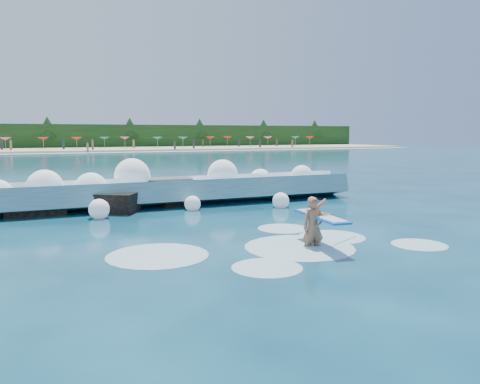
{
  "coord_description": "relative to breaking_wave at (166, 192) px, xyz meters",
  "views": [
    {
      "loc": [
        -5.03,
        -12.54,
        3.21
      ],
      "look_at": [
        1.5,
        2.0,
        1.2
      ],
      "focal_mm": 35.0,
      "sensor_mm": 36.0,
      "label": 1
    }
  ],
  "objects": [
    {
      "name": "ground",
      "position": [
        -0.53,
        -7.99,
        -0.54
      ],
      "size": [
        200.0,
        200.0,
        0.0
      ],
      "primitive_type": "plane",
      "color": "#082F41",
      "rests_on": "ground"
    },
    {
      "name": "breaking_wave",
      "position": [
        0.0,
        0.0,
        0.0
      ],
      "size": [
        17.94,
        2.8,
        1.55
      ],
      "color": "teal",
      "rests_on": "ground"
    },
    {
      "name": "beach_umbrellas",
      "position": [
        -0.69,
        71.81,
        1.71
      ],
      "size": [
        112.11,
        6.76,
        0.5
      ],
      "color": "red",
      "rests_on": "ground"
    },
    {
      "name": "wave_spray",
      "position": [
        -0.67,
        -0.09,
        0.48
      ],
      "size": [
        14.7,
        4.61,
        2.18
      ],
      "color": "white",
      "rests_on": "ground"
    },
    {
      "name": "rock_cluster",
      "position": [
        -2.83,
        -0.44,
        -0.12
      ],
      "size": [
        7.98,
        3.25,
        1.31
      ],
      "color": "black",
      "rests_on": "ground"
    },
    {
      "name": "beachgoers",
      "position": [
        5.44,
        66.73,
        0.6
      ],
      "size": [
        100.7,
        13.88,
        1.94
      ],
      "color": "#3F332D",
      "rests_on": "ground"
    },
    {
      "name": "treeline",
      "position": [
        -0.53,
        80.01,
        1.96
      ],
      "size": [
        140.0,
        4.0,
        5.0
      ],
      "primitive_type": "cube",
      "color": "black",
      "rests_on": "ground"
    },
    {
      "name": "beach",
      "position": [
        -0.53,
        70.01,
        -0.34
      ],
      "size": [
        140.0,
        20.0,
        0.4
      ],
      "primitive_type": "cube",
      "color": "tan",
      "rests_on": "ground"
    },
    {
      "name": "surf_foam",
      "position": [
        0.53,
        -9.12,
        -0.54
      ],
      "size": [
        9.4,
        5.65,
        0.16
      ],
      "color": "silver",
      "rests_on": "ground"
    },
    {
      "name": "wet_band",
      "position": [
        -0.53,
        59.01,
        -0.5
      ],
      "size": [
        140.0,
        5.0,
        0.08
      ],
      "primitive_type": "cube",
      "color": "silver",
      "rests_on": "ground"
    },
    {
      "name": "surfer_with_board",
      "position": [
        1.63,
        -9.66,
        0.11
      ],
      "size": [
        1.03,
        2.93,
        1.76
      ],
      "color": "#966146",
      "rests_on": "ground"
    }
  ]
}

